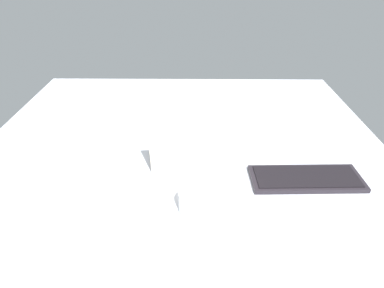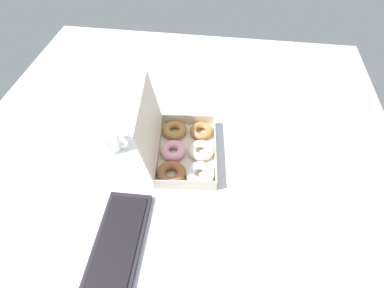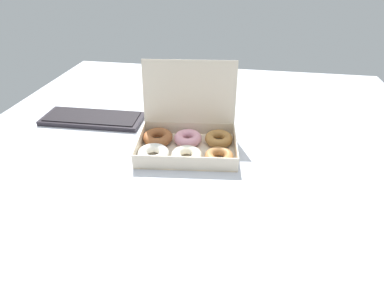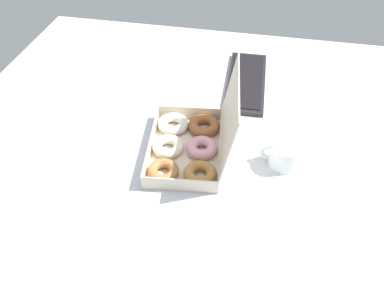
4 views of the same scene
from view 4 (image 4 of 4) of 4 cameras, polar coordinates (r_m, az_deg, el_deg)
name	(u,v)px [view 4 (image 4 of 4)]	position (r cm, az deg, el deg)	size (l,w,h in cm)	color
ground_plane	(193,164)	(121.98, 0.17, -3.04)	(180.00, 180.00, 2.00)	silver
donut_box	(190,143)	(122.53, -0.28, 0.20)	(38.10, 30.80, 28.18)	beige
keyboard	(246,81)	(155.70, 8.26, 9.42)	(42.07, 16.17, 2.20)	#252026
coffee_mug	(284,155)	(121.08, 13.81, -1.60)	(9.47, 12.99, 8.15)	white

